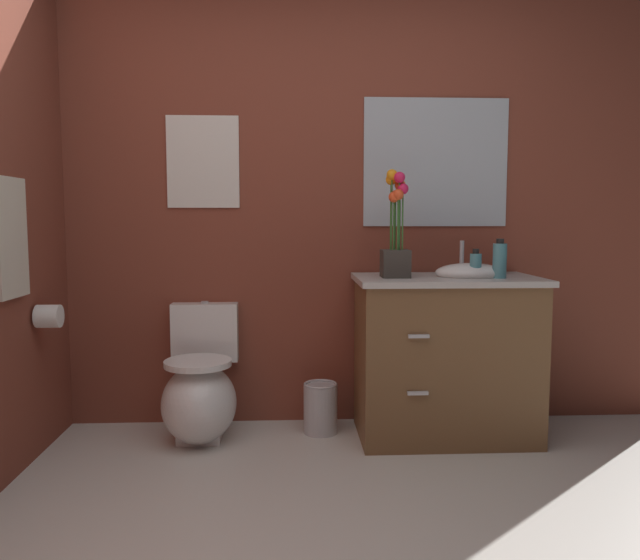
% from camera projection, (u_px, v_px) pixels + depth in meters
% --- Properties ---
extents(wall_back, '(4.01, 0.05, 2.50)m').
position_uv_depth(wall_back, '(338.00, 199.00, 3.50)').
color(wall_back, brown).
rests_on(wall_back, ground_plane).
extents(toilet, '(0.38, 0.59, 0.69)m').
position_uv_depth(toilet, '(200.00, 393.00, 3.26)').
color(toilet, white).
rests_on(toilet, ground_plane).
extents(vanity_cabinet, '(0.94, 0.56, 1.02)m').
position_uv_depth(vanity_cabinet, '(446.00, 355.00, 3.28)').
color(vanity_cabinet, brown).
rests_on(vanity_cabinet, ground_plane).
extents(flower_vase, '(0.14, 0.14, 0.55)m').
position_uv_depth(flower_vase, '(396.00, 237.00, 3.19)').
color(flower_vase, '#38332D').
rests_on(flower_vase, vanity_cabinet).
extents(soap_bottle, '(0.07, 0.07, 0.20)m').
position_uv_depth(soap_bottle, '(500.00, 260.00, 3.15)').
color(soap_bottle, teal).
rests_on(soap_bottle, vanity_cabinet).
extents(lotion_bottle, '(0.06, 0.06, 0.15)m').
position_uv_depth(lotion_bottle, '(476.00, 265.00, 3.17)').
color(lotion_bottle, teal).
rests_on(lotion_bottle, vanity_cabinet).
extents(hand_wash_bottle, '(0.07, 0.07, 0.16)m').
position_uv_depth(hand_wash_bottle, '(500.00, 261.00, 3.38)').
color(hand_wash_bottle, '#B28CBF').
rests_on(hand_wash_bottle, vanity_cabinet).
extents(trash_bin, '(0.18, 0.18, 0.27)m').
position_uv_depth(trash_bin, '(320.00, 408.00, 3.36)').
color(trash_bin, '#B7B7BC').
rests_on(trash_bin, ground_plane).
extents(wall_poster, '(0.39, 0.01, 0.49)m').
position_uv_depth(wall_poster, '(203.00, 162.00, 3.41)').
color(wall_poster, silver).
extents(wall_mirror, '(0.80, 0.01, 0.70)m').
position_uv_depth(wall_mirror, '(436.00, 163.00, 3.47)').
color(wall_mirror, '#B2BCC6').
extents(hanging_towel, '(0.03, 0.28, 0.52)m').
position_uv_depth(hanging_towel, '(11.00, 238.00, 2.71)').
color(hanging_towel, beige).
extents(toilet_paper_roll, '(0.11, 0.11, 0.11)m').
position_uv_depth(toilet_paper_roll, '(49.00, 316.00, 2.99)').
color(toilet_paper_roll, white).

